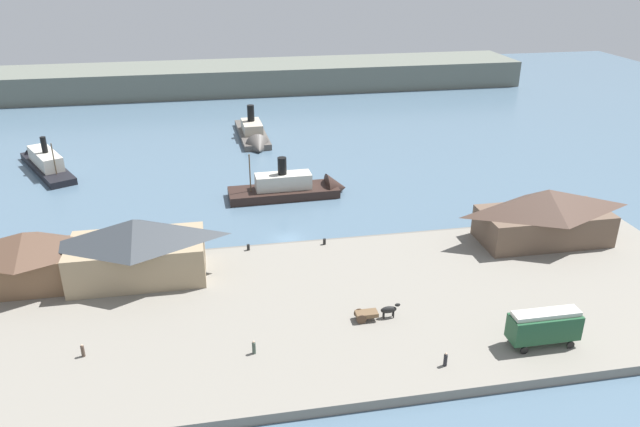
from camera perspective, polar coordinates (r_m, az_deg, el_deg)
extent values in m
plane|color=slate|center=(96.08, -3.08, -2.37)|extent=(320.00, 320.00, 0.00)
cube|color=gray|center=(76.84, -0.85, -9.15)|extent=(110.00, 36.00, 1.20)
cube|color=#666159|center=(92.67, -2.78, -3.07)|extent=(110.00, 0.80, 1.00)
cube|color=brown|center=(88.82, -25.67, -4.65)|extent=(18.30, 8.35, 4.79)
pyramid|color=brown|center=(87.22, -26.11, -2.45)|extent=(18.67, 8.76, 2.80)
cube|color=#998466|center=(85.16, -16.78, -4.13)|extent=(17.66, 9.36, 5.46)
pyramid|color=#33383D|center=(83.29, -17.13, -1.52)|extent=(18.02, 9.82, 3.13)
cube|color=brown|center=(97.72, 20.29, -1.10)|extent=(19.22, 8.71, 4.88)
pyramid|color=#473328|center=(96.13, 20.64, 1.17)|extent=(19.60, 9.15, 3.49)
cube|color=#1E4C2D|center=(73.15, 20.37, -9.97)|extent=(8.01, 2.60, 2.94)
cube|color=beige|center=(72.25, 20.57, -8.83)|extent=(7.69, 1.82, 0.50)
cylinder|color=black|center=(76.44, 21.53, -10.32)|extent=(0.90, 0.18, 0.90)
cylinder|color=black|center=(74.69, 22.55, -11.37)|extent=(0.90, 0.18, 0.90)
cylinder|color=black|center=(73.83, 17.74, -11.01)|extent=(0.90, 0.18, 0.90)
cylinder|color=black|center=(72.01, 18.69, -12.14)|extent=(0.90, 0.18, 0.90)
cube|color=brown|center=(73.83, 4.42, -9.40)|extent=(2.67, 1.43, 0.50)
cylinder|color=#4C3828|center=(74.37, 3.67, -9.34)|extent=(1.20, 0.10, 1.20)
cylinder|color=#4C3828|center=(73.22, 3.94, -9.94)|extent=(1.20, 0.10, 1.20)
ellipsoid|color=black|center=(74.37, 6.49, -9.00)|extent=(2.00, 0.70, 0.90)
ellipsoid|color=black|center=(74.37, 7.33, -8.54)|extent=(0.70, 0.32, 0.44)
cylinder|color=black|center=(75.01, 6.87, -9.25)|extent=(0.16, 0.16, 1.00)
cylinder|color=black|center=(74.69, 6.96, -9.41)|extent=(0.16, 0.16, 1.00)
cylinder|color=black|center=(74.70, 5.98, -9.36)|extent=(0.16, 0.16, 1.00)
cylinder|color=black|center=(74.38, 6.06, -9.52)|extent=(0.16, 0.16, 1.00)
cylinder|color=#4C3D33|center=(72.75, -21.46, -11.99)|extent=(0.39, 0.39, 1.33)
sphere|color=#CCA889|center=(72.31, -21.55, -11.48)|extent=(0.24, 0.24, 0.24)
cylinder|color=#232328|center=(67.97, 11.74, -13.38)|extent=(0.41, 0.41, 1.40)
sphere|color=#CCA889|center=(67.48, 11.80, -12.82)|extent=(0.26, 0.26, 0.26)
cylinder|color=#3D4C42|center=(68.72, -6.25, -12.50)|extent=(0.41, 0.41, 1.39)
sphere|color=#CCA889|center=(68.24, -6.28, -11.94)|extent=(0.25, 0.25, 0.25)
cylinder|color=black|center=(90.24, -6.77, -3.18)|extent=(0.44, 0.44, 0.90)
cylinder|color=black|center=(91.30, 0.42, -2.66)|extent=(0.44, 0.44, 0.90)
cube|color=#514C47|center=(148.55, -6.41, 7.43)|extent=(7.13, 23.24, 1.34)
cone|color=#514C47|center=(137.62, -5.82, 6.11)|extent=(5.72, 4.37, 5.55)
cube|color=#B2A893|center=(148.03, -6.45, 8.13)|extent=(4.78, 8.84, 2.41)
cylinder|color=black|center=(148.10, -6.55, 9.39)|extent=(1.69, 1.69, 3.87)
cube|color=black|center=(136.66, -24.31, 3.93)|extent=(14.94, 22.99, 1.34)
cone|color=black|center=(147.55, -25.46, 5.10)|extent=(5.89, 5.76, 4.48)
cube|color=beige|center=(136.03, -24.46, 4.76)|extent=(9.14, 13.09, 2.87)
cylinder|color=black|center=(134.36, -24.59, 5.91)|extent=(1.12, 1.12, 3.29)
cylinder|color=brown|center=(129.01, -23.81, 4.72)|extent=(0.24, 0.24, 6.33)
cube|color=black|center=(111.84, -3.45, 2.00)|extent=(20.27, 7.05, 1.63)
cone|color=black|center=(113.67, 1.55, 2.40)|extent=(3.80, 5.88, 5.77)
cube|color=beige|center=(111.03, -3.48, 3.06)|extent=(10.28, 4.00, 2.80)
cylinder|color=black|center=(109.98, -3.59, 4.50)|extent=(1.63, 1.63, 3.16)
cylinder|color=brown|center=(109.61, -6.63, 3.83)|extent=(0.24, 0.24, 6.99)
cube|color=#60665B|center=(199.53, -7.45, 12.62)|extent=(180.00, 24.00, 8.00)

